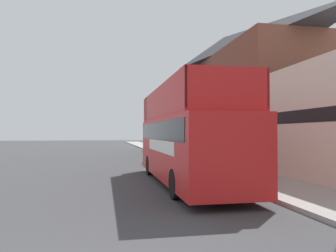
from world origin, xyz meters
TOP-DOWN VIEW (x-y plane):
  - ground_plane at (0.00, 21.00)m, footprint 144.00×144.00m
  - sidewalk at (7.03, 18.00)m, footprint 2.94×108.00m
  - brick_terrace_rear at (11.50, 25.10)m, footprint 6.00×25.45m
  - tour_bus at (3.87, 9.68)m, footprint 2.55×10.15m
  - parked_car_ahead_of_bus at (4.42, 17.84)m, footprint 1.84×4.21m
  - lamp_post_second at (5.92, 13.07)m, footprint 0.35×0.35m
  - lamp_post_third at (6.04, 23.06)m, footprint 0.35×0.35m

SIDE VIEW (x-z plane):
  - ground_plane at x=0.00m, z-range 0.00..0.00m
  - sidewalk at x=7.03m, z-range 0.00..0.14m
  - parked_car_ahead_of_bus at x=4.42m, z-range -0.04..1.34m
  - tour_bus at x=3.87m, z-range -0.23..3.73m
  - lamp_post_second at x=5.92m, z-range 1.03..5.75m
  - lamp_post_third at x=6.04m, z-range 1.03..5.76m
  - brick_terrace_rear at x=11.50m, z-range 0.00..11.04m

